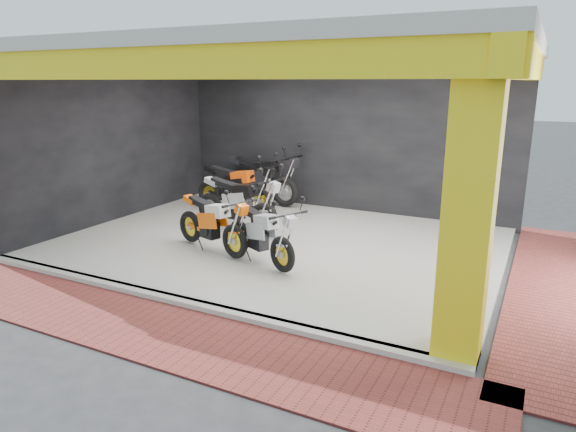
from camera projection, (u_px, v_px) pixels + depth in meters
name	position (u px, v px, depth m)	size (l,w,h in m)	color
ground	(220.00, 281.00, 8.17)	(80.00, 80.00, 0.00)	#2D2D30
showroom_floor	(279.00, 243.00, 9.88)	(8.00, 6.00, 0.10)	white
showroom_ceiling	(278.00, 50.00, 8.98)	(8.40, 6.40, 0.20)	beige
back_wall	(340.00, 139.00, 12.12)	(8.20, 0.20, 3.50)	black
left_wall	(114.00, 144.00, 11.25)	(0.20, 6.20, 3.50)	black
corner_column	(469.00, 211.00, 5.43)	(0.50, 0.50, 3.50)	yellow
header_beam_front	(167.00, 63.00, 6.47)	(8.40, 0.30, 0.40)	yellow
header_beam_right	(526.00, 65.00, 7.30)	(0.30, 6.40, 0.40)	yellow
floor_kerb	(179.00, 301.00, 7.28)	(8.00, 0.20, 0.10)	white
paver_front	(141.00, 326.00, 6.62)	(9.00, 1.40, 0.03)	maroon
paver_right	(558.00, 290.00, 7.78)	(1.40, 7.00, 0.03)	maroon
moto_hero	(234.00, 225.00, 8.71)	(2.01, 0.75, 1.23)	#FF600A
moto_row_a	(282.00, 237.00, 8.07)	(1.97, 0.73, 1.20)	#A7AAAF
moto_row_b	(264.00, 203.00, 9.92)	(2.26, 0.84, 1.38)	#A8AAB0
moto_row_c	(261.00, 187.00, 11.35)	(2.30, 0.85, 1.40)	black
moto_row_d	(285.00, 177.00, 12.35)	(2.42, 0.90, 1.48)	black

